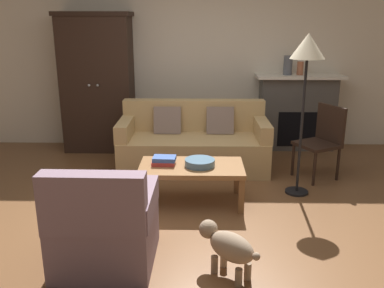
# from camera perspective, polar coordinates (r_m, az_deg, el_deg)

# --- Properties ---
(ground_plane) EXTENTS (9.60, 9.60, 0.00)m
(ground_plane) POSITION_cam_1_polar(r_m,az_deg,el_deg) (4.28, -0.28, -9.64)
(ground_plane) COLOR brown
(back_wall) EXTENTS (7.20, 0.10, 2.80)m
(back_wall) POSITION_cam_1_polar(r_m,az_deg,el_deg) (6.40, 0.24, 12.30)
(back_wall) COLOR silver
(back_wall) RESTS_ON ground
(fireplace) EXTENTS (1.26, 0.48, 1.12)m
(fireplace) POSITION_cam_1_polar(r_m,az_deg,el_deg) (6.44, 14.16, 4.33)
(fireplace) COLOR #4C4947
(fireplace) RESTS_ON ground
(armoire) EXTENTS (1.06, 0.57, 2.00)m
(armoire) POSITION_cam_1_polar(r_m,az_deg,el_deg) (6.29, -12.79, 8.18)
(armoire) COLOR black
(armoire) RESTS_ON ground
(couch) EXTENTS (1.92, 0.86, 0.86)m
(couch) POSITION_cam_1_polar(r_m,az_deg,el_deg) (5.47, 0.22, -0.06)
(couch) COLOR tan
(couch) RESTS_ON ground
(coffee_table) EXTENTS (1.10, 0.60, 0.42)m
(coffee_table) POSITION_cam_1_polar(r_m,az_deg,el_deg) (4.41, -0.08, -3.61)
(coffee_table) COLOR olive
(coffee_table) RESTS_ON ground
(fruit_bowl) EXTENTS (0.32, 0.32, 0.07)m
(fruit_bowl) POSITION_cam_1_polar(r_m,az_deg,el_deg) (4.37, 1.08, -2.57)
(fruit_bowl) COLOR slate
(fruit_bowl) RESTS_ON coffee_table
(book_stack) EXTENTS (0.26, 0.18, 0.09)m
(book_stack) POSITION_cam_1_polar(r_m,az_deg,el_deg) (4.42, -3.88, -2.28)
(book_stack) COLOR #B73833
(book_stack) RESTS_ON coffee_table
(mantel_vase_slate) EXTENTS (0.13, 0.13, 0.28)m
(mantel_vase_slate) POSITION_cam_1_polar(r_m,az_deg,el_deg) (6.27, 13.03, 10.49)
(mantel_vase_slate) COLOR #565B66
(mantel_vase_slate) RESTS_ON fireplace
(mantel_vase_terracotta) EXTENTS (0.09, 0.09, 0.19)m
(mantel_vase_terracotta) POSITION_cam_1_polar(r_m,az_deg,el_deg) (6.32, 14.62, 10.03)
(mantel_vase_terracotta) COLOR #A86042
(mantel_vase_terracotta) RESTS_ON fireplace
(armchair_near_left) EXTENTS (0.79, 0.78, 0.88)m
(armchair_near_left) POSITION_cam_1_polar(r_m,az_deg,el_deg) (3.42, -11.92, -11.31)
(armchair_near_left) COLOR gray
(armchair_near_left) RESTS_ON ground
(side_chair_wooden) EXTENTS (0.60, 0.60, 0.90)m
(side_chair_wooden) POSITION_cam_1_polar(r_m,az_deg,el_deg) (5.34, 17.52, 0.89)
(side_chair_wooden) COLOR black
(side_chair_wooden) RESTS_ON ground
(floor_lamp) EXTENTS (0.36, 0.36, 1.77)m
(floor_lamp) POSITION_cam_1_polar(r_m,az_deg,el_deg) (4.56, 15.53, 11.53)
(floor_lamp) COLOR black
(floor_lamp) RESTS_ON ground
(dog) EXTENTS (0.46, 0.45, 0.39)m
(dog) POSITION_cam_1_polar(r_m,az_deg,el_deg) (3.27, 4.98, -13.77)
(dog) COLOR gray
(dog) RESTS_ON ground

